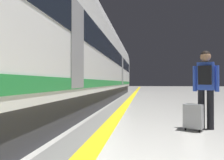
% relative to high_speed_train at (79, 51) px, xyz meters
% --- Properties ---
extents(safety_line_strip, '(0.36, 80.00, 0.01)m').
position_rel_high_speed_train_xyz_m(safety_line_strip, '(2.15, -0.41, -2.50)').
color(safety_line_strip, yellow).
rests_on(safety_line_strip, ground).
extents(tactile_edge_band, '(0.66, 80.00, 0.01)m').
position_rel_high_speed_train_xyz_m(tactile_edge_band, '(1.80, -0.41, -2.50)').
color(tactile_edge_band, slate).
rests_on(tactile_edge_band, ground).
extents(high_speed_train, '(2.94, 30.53, 4.97)m').
position_rel_high_speed_train_xyz_m(high_speed_train, '(0.00, 0.00, 0.00)').
color(high_speed_train, '#38383D').
rests_on(high_speed_train, ground).
extents(passenger_near, '(0.51, 0.42, 1.73)m').
position_rel_high_speed_train_xyz_m(passenger_near, '(4.32, -4.45, -1.47)').
color(passenger_near, black).
rests_on(passenger_near, ground).
extents(suitcase_near, '(0.44, 0.37, 0.56)m').
position_rel_high_speed_train_xyz_m(suitcase_near, '(4.01, -4.66, -2.19)').
color(suitcase_near, '#9E9EA3').
rests_on(suitcase_near, ground).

